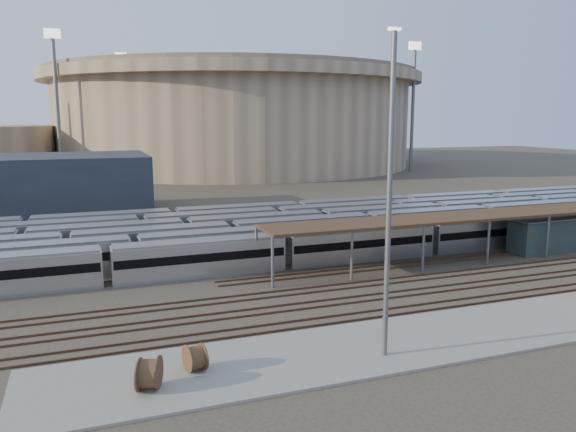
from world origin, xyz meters
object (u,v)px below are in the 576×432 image
(cable_reel_west, at_px, (149,373))
(cable_reel_east, at_px, (195,358))
(teal_boxcar, at_px, (568,233))
(yard_light_pole, at_px, (389,198))

(cable_reel_west, height_order, cable_reel_east, cable_reel_west)
(teal_boxcar, relative_size, cable_reel_west, 8.22)
(cable_reel_east, bearing_deg, yard_light_pole, -9.10)
(cable_reel_west, bearing_deg, cable_reel_east, 26.83)
(cable_reel_west, bearing_deg, yard_light_pole, -1.76)
(cable_reel_east, xyz_separation_m, yard_light_pole, (12.82, -2.05, 10.11))
(yard_light_pole, bearing_deg, teal_boxcar, 28.53)
(cable_reel_east, height_order, yard_light_pole, yard_light_pole)
(cable_reel_west, bearing_deg, teal_boxcar, 20.54)
(teal_boxcar, bearing_deg, cable_reel_west, -161.68)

